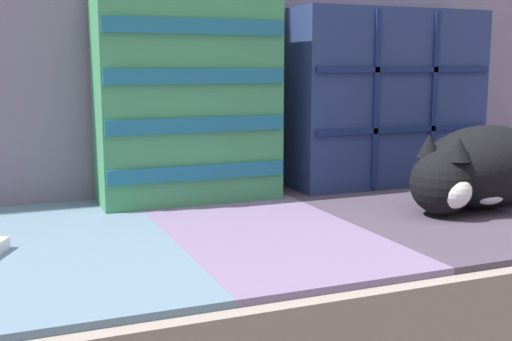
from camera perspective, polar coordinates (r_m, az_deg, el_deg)
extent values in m
cube|color=gray|center=(1.26, 5.86, -9.08)|extent=(1.99, 0.80, 0.23)
cube|color=slate|center=(1.08, -16.75, -6.06)|extent=(0.32, 0.72, 0.01)
cube|color=slate|center=(1.15, -0.69, -4.69)|extent=(0.32, 0.72, 0.01)
cube|color=#423847|center=(1.30, 12.51, -3.28)|extent=(0.32, 0.72, 0.01)
cube|color=slate|center=(1.50, -0.11, 9.46)|extent=(1.99, 0.14, 0.55)
cube|color=navy|center=(1.51, 11.65, 6.30)|extent=(0.46, 0.13, 0.40)
cube|color=navy|center=(1.45, 13.07, 3.56)|extent=(0.44, 0.01, 0.01)
cube|color=navy|center=(1.41, 10.62, 6.14)|extent=(0.01, 0.01, 0.38)
cube|color=navy|center=(1.45, 13.26, 8.73)|extent=(0.44, 0.01, 0.01)
cube|color=navy|center=(1.49, 15.55, 6.13)|extent=(0.01, 0.01, 0.38)
cube|color=#3D8956|center=(1.30, -6.07, 6.34)|extent=(0.36, 0.13, 0.41)
cube|color=#1E667F|center=(1.25, -5.08, -0.18)|extent=(0.36, 0.01, 0.03)
cube|color=#1E667F|center=(1.24, -5.14, 4.06)|extent=(0.36, 0.01, 0.03)
cube|color=#1E667F|center=(1.23, -5.20, 8.36)|extent=(0.36, 0.01, 0.03)
cube|color=#1E667F|center=(1.24, -5.26, 12.67)|extent=(0.36, 0.01, 0.03)
ellipsoid|color=black|center=(1.33, 19.77, 0.38)|extent=(0.36, 0.27, 0.16)
sphere|color=black|center=(1.22, 16.20, -1.07)|extent=(0.12, 0.12, 0.12)
sphere|color=white|center=(1.19, 17.14, -1.74)|extent=(0.06, 0.06, 0.06)
ellipsoid|color=white|center=(1.25, 20.10, -1.25)|extent=(0.10, 0.05, 0.07)
cone|color=black|center=(1.19, 17.59, 1.84)|extent=(0.04, 0.04, 0.04)
cone|color=black|center=(1.22, 15.12, 2.17)|extent=(0.04, 0.04, 0.04)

